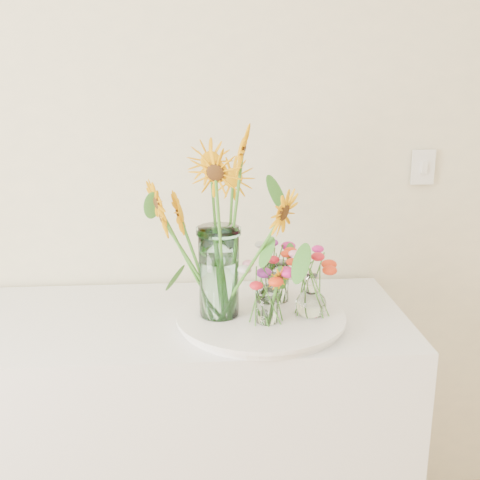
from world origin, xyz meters
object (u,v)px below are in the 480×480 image
at_px(counter, 181,445).
at_px(tray, 261,320).
at_px(mason_jar, 219,272).
at_px(small_vase_a, 267,306).
at_px(small_vase_b, 311,296).
at_px(small_vase_c, 277,282).

bearing_deg(counter, tray, -15.66).
height_order(mason_jar, small_vase_a, mason_jar).
relative_size(small_vase_a, small_vase_b, 0.83).
xyz_separation_m(counter, small_vase_b, (0.40, -0.09, 0.54)).
height_order(small_vase_b, small_vase_c, small_vase_b).
xyz_separation_m(tray, mason_jar, (-0.12, 0.01, 0.15)).
xyz_separation_m(small_vase_a, small_vase_c, (0.05, 0.16, 0.01)).
bearing_deg(small_vase_b, small_vase_a, -162.78).
xyz_separation_m(tray, small_vase_b, (0.15, -0.02, 0.08)).
distance_m(counter, tray, 0.53).
bearing_deg(mason_jar, counter, 153.97).
bearing_deg(small_vase_b, counter, 167.81).
height_order(mason_jar, small_vase_b, mason_jar).
xyz_separation_m(counter, tray, (0.25, -0.07, 0.46)).
distance_m(counter, mason_jar, 0.63).
relative_size(mason_jar, small_vase_c, 2.11).
bearing_deg(small_vase_a, counter, 154.00).
distance_m(counter, small_vase_a, 0.60).
height_order(counter, small_vase_a, small_vase_a).
distance_m(small_vase_a, small_vase_c, 0.17).
height_order(small_vase_a, small_vase_b, small_vase_b).
height_order(mason_jar, small_vase_c, mason_jar).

